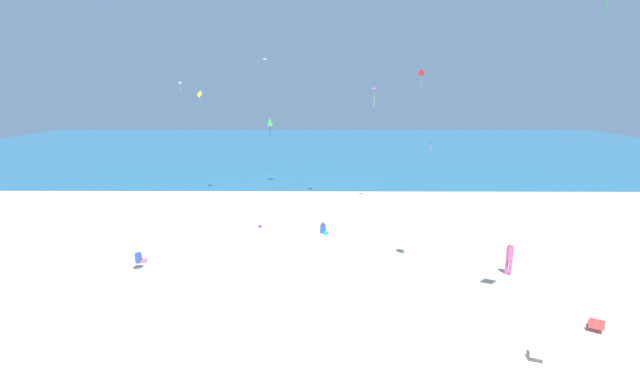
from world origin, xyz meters
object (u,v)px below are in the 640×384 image
Objects in this scene: person_1 at (323,229)px; kite_yellow at (200,95)px; beach_chair_mid_beach at (596,324)px; person_2 at (139,258)px; kite_red at (422,74)px; kite_pink at (265,59)px; kite_blue at (431,142)px; kite_purple at (375,89)px; kite_green at (270,122)px; beach_chair_near_camera at (537,352)px; person_3 at (257,224)px; kite_white at (181,83)px; person_0 at (510,256)px.

kite_yellow reaches higher than person_1.
beach_chair_mid_beach is 21.18m from person_2.
beach_chair_mid_beach is at bearing -85.70° from kite_red.
kite_yellow is at bearing -125.08° from kite_pink.
person_2 is 0.85× the size of kite_blue.
kite_yellow is (-14.20, 3.33, -0.51)m from kite_purple.
kite_green is at bearing 36.98° from kite_yellow.
kite_yellow is 0.89× the size of kite_red.
beach_chair_near_camera is 1.13× the size of person_3.
beach_chair_mid_beach is 0.47× the size of kite_red.
person_2 is at bearing -179.71° from person_3.
kite_white is at bearing 72.35° from beach_chair_mid_beach.
person_0 reaches higher than beach_chair_mid_beach.
kite_blue is at bearing -10.03° from person_3.
kite_pink is 6.44m from kite_green.
kite_red is (13.61, -1.76, 4.28)m from kite_green.
kite_purple is at bearing 114.39° from person_1.
person_2 is at bearing -79.54° from kite_white.
kite_pink is 15.01m from kite_red.
kite_purple reaches higher than kite_blue.
person_3 is at bearing -143.26° from kite_purple.
kite_pink is 0.47× the size of kite_red.
person_3 is (-11.69, 14.00, -0.02)m from beach_chair_near_camera.
person_0 is 1.01× the size of kite_green.
beach_chair_mid_beach is 26.05m from kite_red.
kite_blue is 14.88m from kite_green.
beach_chair_mid_beach is (3.12, 1.78, -0.02)m from beach_chair_near_camera.
beach_chair_near_camera is at bearing -95.11° from kite_blue.
kite_yellow is (-10.35, 10.47, 8.23)m from person_1.
kite_yellow reaches higher than kite_blue.
person_3 is at bearing -69.81° from person_0.
kite_blue is at bearing -12.20° from kite_green.
kite_red reaches higher than person_3.
kite_green is at bearing 140.47° from kite_purple.
beach_chair_near_camera is 0.47× the size of person_0.
kite_purple is 0.96× the size of kite_yellow.
person_3 is (-4.43, 0.96, -0.02)m from person_1.
kite_red is (18.93, 2.24, 1.78)m from kite_yellow.
person_0 is 11.10m from person_1.
kite_white is 0.56× the size of kite_green.
kite_green is (5.32, 4.00, -2.50)m from kite_yellow.
kite_purple is 19.54m from kite_white.
person_0 is 1.96× the size of kite_blue.
person_0 is at bearing 18.65° from person_1.
kite_green is at bearing 45.68° from person_3.
kite_yellow is 7.11m from kite_green.
kite_pink reaches higher than kite_purple.
kite_red is at bearing -8.09° from kite_white.
kite_red is (-0.60, 18.92, 9.31)m from person_0.
beach_chair_near_camera is at bearing 32.31° from person_0.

